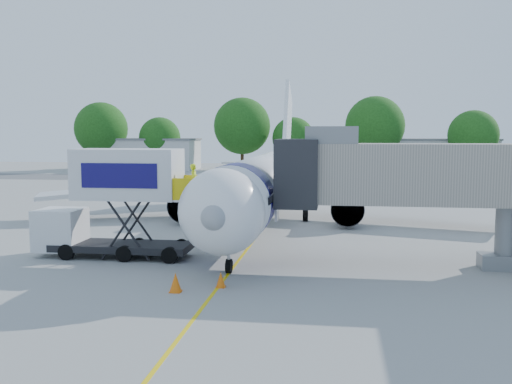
# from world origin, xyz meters

# --- Properties ---
(ground) EXTENTS (160.00, 160.00, 0.00)m
(ground) POSITION_xyz_m (0.00, 0.00, 0.00)
(ground) COLOR #9A9A97
(ground) RESTS_ON ground
(guidance_line) EXTENTS (0.15, 70.00, 0.01)m
(guidance_line) POSITION_xyz_m (0.00, 0.00, 0.01)
(guidance_line) COLOR yellow
(guidance_line) RESTS_ON ground
(taxiway_strip) EXTENTS (120.00, 10.00, 0.01)m
(taxiway_strip) POSITION_xyz_m (0.00, 42.00, 0.00)
(taxiway_strip) COLOR #59595B
(taxiway_strip) RESTS_ON ground
(aircraft) EXTENTS (34.17, 37.73, 11.35)m
(aircraft) POSITION_xyz_m (0.00, 4.12, 2.95)
(aircraft) COLOR white
(aircraft) RESTS_ON ground
(jet_bridge) EXTENTS (13.90, 3.20, 6.60)m
(jet_bridge) POSITION_xyz_m (7.99, -7.00, 4.34)
(jet_bridge) COLOR #A99E90
(jet_bridge) RESTS_ON ground
(catering_hiloader) EXTENTS (8.50, 2.44, 5.50)m
(catering_hiloader) POSITION_xyz_m (-6.27, -7.00, 2.76)
(catering_hiloader) COLOR black
(catering_hiloader) RESTS_ON ground
(ground_tug) EXTENTS (3.60, 2.49, 1.31)m
(ground_tug) POSITION_xyz_m (1.06, -15.77, 0.69)
(ground_tug) COLOR silver
(ground_tug) RESTS_ON ground
(safety_cone_a) EXTENTS (0.40, 0.40, 0.64)m
(safety_cone_a) POSITION_xyz_m (0.11, -11.90, 0.31)
(safety_cone_a) COLOR orange
(safety_cone_a) RESTS_ON ground
(safety_cone_b) EXTENTS (0.49, 0.49, 0.78)m
(safety_cone_b) POSITION_xyz_m (-1.53, -12.83, 0.38)
(safety_cone_b) COLOR orange
(safety_cone_b) RESTS_ON ground
(outbuilding_left) EXTENTS (18.40, 8.40, 5.30)m
(outbuilding_left) POSITION_xyz_m (-28.00, 60.00, 2.66)
(outbuilding_left) COLOR beige
(outbuilding_left) RESTS_ON ground
(outbuilding_right) EXTENTS (16.40, 7.40, 5.30)m
(outbuilding_right) POSITION_xyz_m (22.00, 62.00, 2.66)
(outbuilding_right) COLOR beige
(outbuilding_right) RESTS_ON ground
(tree_a) EXTENTS (8.93, 8.93, 11.39)m
(tree_a) POSITION_xyz_m (-34.82, 58.06, 6.91)
(tree_a) COLOR #382314
(tree_a) RESTS_ON ground
(tree_b) EXTENTS (6.95, 6.95, 8.86)m
(tree_b) POSITION_xyz_m (-24.85, 58.90, 5.37)
(tree_b) COLOR #382314
(tree_b) RESTS_ON ground
(tree_c) EXTENTS (9.50, 9.50, 12.12)m
(tree_c) POSITION_xyz_m (-11.03, 60.54, 7.36)
(tree_c) COLOR #382314
(tree_c) RESTS_ON ground
(tree_d) EXTENTS (6.90, 6.90, 8.80)m
(tree_d) POSITION_xyz_m (-2.36, 59.41, 5.34)
(tree_d) COLOR #382314
(tree_d) RESTS_ON ground
(tree_e) EXTENTS (9.49, 9.49, 12.10)m
(tree_e) POSITION_xyz_m (10.77, 59.34, 7.34)
(tree_e) COLOR #382314
(tree_e) RESTS_ON ground
(tree_f) EXTENTS (7.63, 7.63, 9.72)m
(tree_f) POSITION_xyz_m (25.51, 57.56, 5.90)
(tree_f) COLOR #382314
(tree_f) RESTS_ON ground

